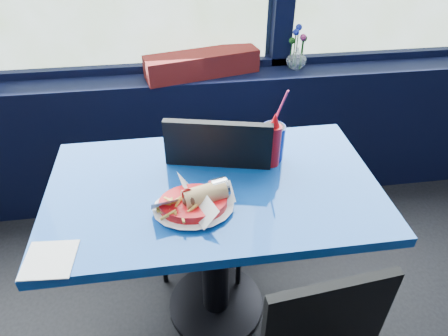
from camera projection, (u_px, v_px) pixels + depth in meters
window_sill at (146, 141)px, 2.32m from camera, size 5.00×0.26×0.80m
near_table at (214, 221)px, 1.56m from camera, size 1.20×0.70×0.75m
chair_near_back at (209, 188)px, 1.76m from camera, size 0.51×0.51×0.94m
planter_box at (202, 64)px, 2.07m from camera, size 0.61×0.27×0.12m
flower_vase at (297, 56)px, 2.13m from camera, size 0.11×0.12×0.23m
food_basket at (195, 202)px, 1.33m from camera, size 0.26×0.26×0.09m
ketchup_bottle at (273, 142)px, 1.50m from camera, size 0.06×0.06×0.22m
soda_cup at (273, 142)px, 1.54m from camera, size 0.09×0.09×0.31m
napkin at (49, 260)px, 1.17m from camera, size 0.16×0.16×0.00m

